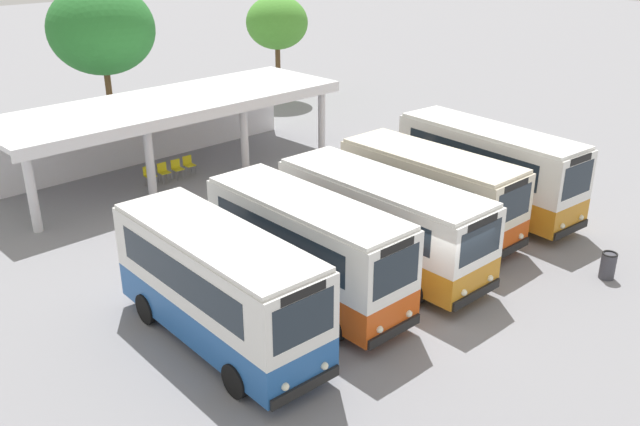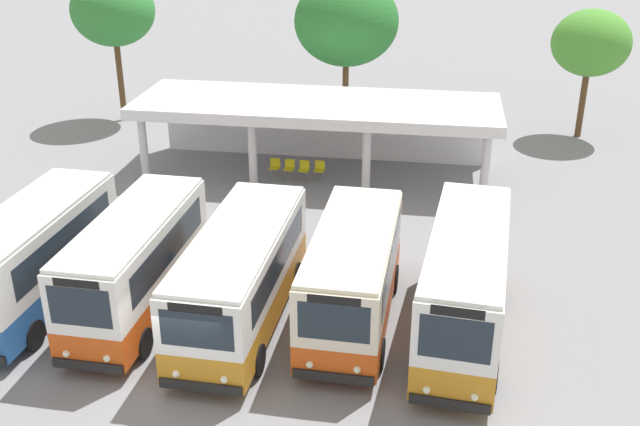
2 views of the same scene
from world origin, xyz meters
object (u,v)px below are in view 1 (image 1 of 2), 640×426
Objects in this scene: city_bus_fifth_blue at (488,166)px; city_bus_middle_cream at (382,219)px; waiting_chair_end_by_column at (149,174)px; city_bus_second_in_row at (306,246)px; city_bus_fourth_amber at (430,189)px; litter_bin_apron at (608,265)px; waiting_chair_second_from_end at (163,171)px; city_bus_nearest_orange at (218,283)px; waiting_chair_fourth_seat at (189,163)px; waiting_chair_middle_seat at (177,167)px.

city_bus_middle_cream is at bearing -177.53° from city_bus_fifth_blue.
city_bus_second_in_row is at bearing -98.08° from waiting_chair_end_by_column.
city_bus_fourth_amber reaches higher than litter_bin_apron.
waiting_chair_end_by_column is (1.69, 11.89, -1.28)m from city_bus_second_in_row.
waiting_chair_second_from_end is at bearing 107.38° from litter_bin_apron.
city_bus_nearest_orange reaches higher than waiting_chair_fourth_seat.
waiting_chair_end_by_column is (-1.57, 11.97, -1.18)m from city_bus_middle_cream.
city_bus_nearest_orange is 1.01× the size of city_bus_second_in_row.
waiting_chair_end_by_column is at bearing 81.92° from city_bus_second_in_row.
waiting_chair_middle_seat is (-6.74, 11.61, -1.34)m from city_bus_fifth_blue.
city_bus_nearest_orange is 3.26m from city_bus_second_in_row.
city_bus_second_in_row is 12.53m from waiting_chair_fourth_seat.
waiting_chair_fourth_seat is (0.68, 0.08, 0.00)m from waiting_chair_middle_seat.
litter_bin_apron is (11.13, -5.67, -1.36)m from city_bus_nearest_orange.
waiting_chair_end_by_column is 1.00× the size of waiting_chair_middle_seat.
waiting_chair_middle_seat is (1.35, -0.08, 0.00)m from waiting_chair_end_by_column.
city_bus_middle_cream reaches higher than waiting_chair_fourth_seat.
waiting_chair_end_by_column is 0.68m from waiting_chair_second_from_end.
city_bus_fifth_blue is 9.18× the size of waiting_chair_middle_seat.
waiting_chair_end_by_column and waiting_chair_second_from_end have the same top height.
waiting_chair_middle_seat is at bearing 105.38° from litter_bin_apron.
waiting_chair_second_from_end is at bearing 177.14° from waiting_chair_middle_seat.
city_bus_middle_cream is at bearing -0.08° from city_bus_nearest_orange.
city_bus_second_in_row is 1.02× the size of city_bus_fourth_amber.
city_bus_middle_cream is at bearing -88.94° from waiting_chair_middle_seat.
city_bus_second_in_row is 0.92× the size of city_bus_middle_cream.
city_bus_second_in_row reaches higher than city_bus_fourth_amber.
city_bus_fourth_amber is (6.53, 0.48, -0.10)m from city_bus_second_in_row.
city_bus_fourth_amber is at bearing 3.21° from city_bus_nearest_orange.
city_bus_fifth_blue is 14.28m from waiting_chair_end_by_column.
city_bus_nearest_orange is 8.50× the size of waiting_chair_fourth_seat.
city_bus_fifth_blue is 9.18× the size of waiting_chair_second_from_end.
city_bus_fifth_blue is at bearing 1.19° from city_bus_second_in_row.
city_bus_fifth_blue is (3.26, -0.28, 0.16)m from city_bus_fourth_amber.
city_bus_second_in_row is at bearing -178.81° from city_bus_fifth_blue.
city_bus_middle_cream is 6.53m from city_bus_fifth_blue.
litter_bin_apron is at bearing -70.68° from waiting_chair_end_by_column.
city_bus_second_in_row is 8.39× the size of waiting_chair_fourth_seat.
litter_bin_apron reaches higher than waiting_chair_second_from_end.
city_bus_nearest_orange is 8.50× the size of waiting_chair_second_from_end.
waiting_chair_second_from_end is 0.68m from waiting_chair_middle_seat.
waiting_chair_middle_seat is at bearing -172.90° from waiting_chair_fourth_seat.
city_bus_nearest_orange reaches higher than city_bus_second_in_row.
waiting_chair_middle_seat is (0.68, -0.03, 0.00)m from waiting_chair_second_from_end.
city_bus_nearest_orange is 13.24m from waiting_chair_second_from_end.
city_bus_middle_cream is 3.31m from city_bus_fourth_amber.
city_bus_second_in_row is at bearing -107.35° from waiting_chair_fourth_seat.
waiting_chair_middle_seat is (6.30, 11.89, -1.29)m from city_bus_nearest_orange.
city_bus_fifth_blue is at bearing 72.11° from litter_bin_apron.
city_bus_fifth_blue reaches higher than waiting_chair_middle_seat.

